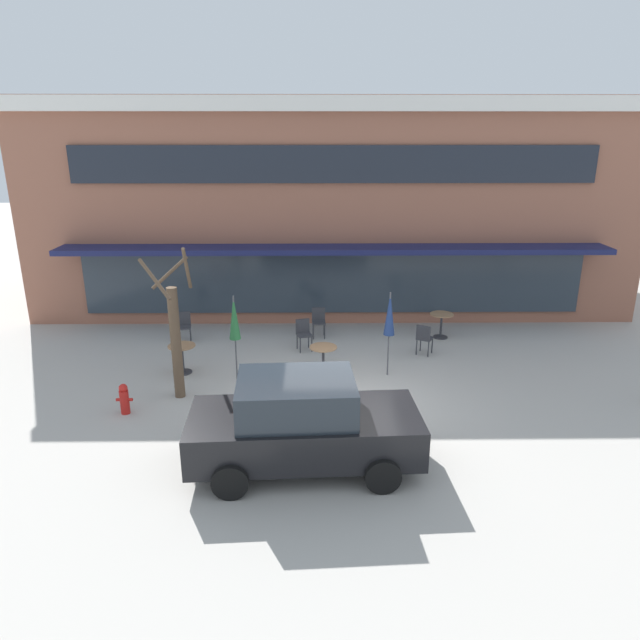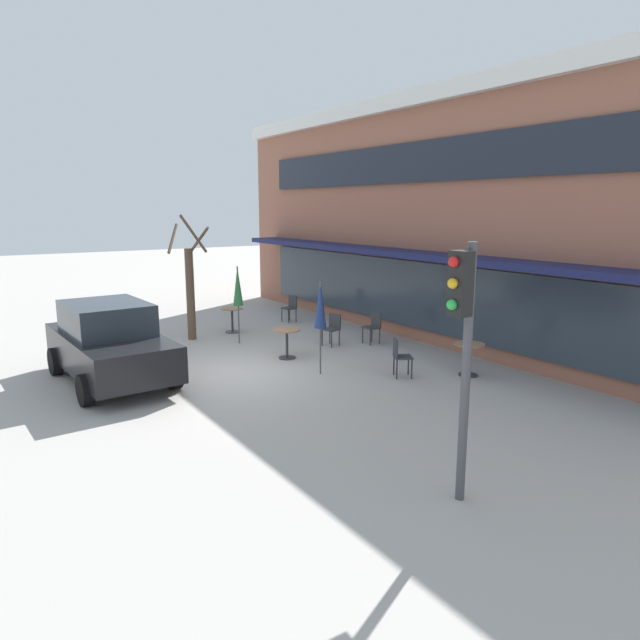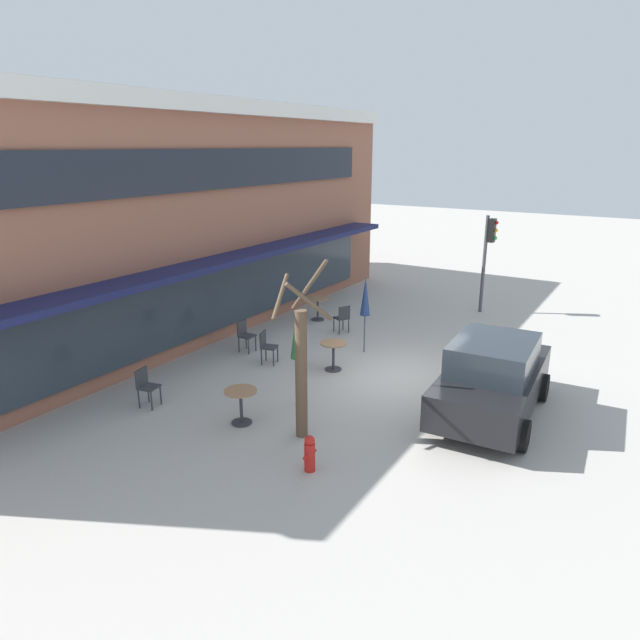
# 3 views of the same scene
# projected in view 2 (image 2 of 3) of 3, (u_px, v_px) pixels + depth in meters

# --- Properties ---
(ground_plane) EXTENTS (80.00, 80.00, 0.00)m
(ground_plane) POSITION_uv_depth(u_px,v_px,m) (227.00, 373.00, 13.32)
(ground_plane) COLOR #ADA8A0
(building_facade) EXTENTS (19.72, 9.10, 6.99)m
(building_facade) POSITION_uv_depth(u_px,v_px,m) (514.00, 217.00, 17.99)
(building_facade) COLOR #935B47
(building_facade) RESTS_ON ground
(cafe_table_near_wall) EXTENTS (0.70, 0.70, 0.76)m
(cafe_table_near_wall) POSITION_uv_depth(u_px,v_px,m) (469.00, 354.00, 13.03)
(cafe_table_near_wall) COLOR #333338
(cafe_table_near_wall) RESTS_ON ground
(cafe_table_streetside) EXTENTS (0.70, 0.70, 0.76)m
(cafe_table_streetside) POSITION_uv_depth(u_px,v_px,m) (287.00, 339.00, 14.53)
(cafe_table_streetside) COLOR #333338
(cafe_table_streetside) RESTS_ON ground
(cafe_table_by_tree) EXTENTS (0.70, 0.70, 0.76)m
(cafe_table_by_tree) POSITION_uv_depth(u_px,v_px,m) (232.00, 316.00, 17.58)
(cafe_table_by_tree) COLOR #333338
(cafe_table_by_tree) RESTS_ON ground
(patio_umbrella_green_folded) EXTENTS (0.28, 0.28, 2.20)m
(patio_umbrella_green_folded) POSITION_uv_depth(u_px,v_px,m) (238.00, 287.00, 15.93)
(patio_umbrella_green_folded) COLOR #4C4C51
(patio_umbrella_green_folded) RESTS_ON ground
(patio_umbrella_cream_folded) EXTENTS (0.28, 0.28, 2.20)m
(patio_umbrella_cream_folded) POSITION_uv_depth(u_px,v_px,m) (320.00, 305.00, 12.93)
(patio_umbrella_cream_folded) COLOR #4C4C51
(patio_umbrella_cream_folded) RESTS_ON ground
(cafe_chair_0) EXTENTS (0.41, 0.41, 0.89)m
(cafe_chair_0) POSITION_uv_depth(u_px,v_px,m) (373.00, 325.00, 16.15)
(cafe_chair_0) COLOR #333338
(cafe_chair_0) RESTS_ON ground
(cafe_chair_1) EXTENTS (0.54, 0.54, 0.89)m
(cafe_chair_1) POSITION_uv_depth(u_px,v_px,m) (400.00, 355.00, 12.92)
(cafe_chair_1) COLOR #333338
(cafe_chair_1) RESTS_ON ground
(cafe_chair_2) EXTENTS (0.50, 0.50, 0.89)m
(cafe_chair_2) POSITION_uv_depth(u_px,v_px,m) (332.00, 327.00, 15.91)
(cafe_chair_2) COLOR #333338
(cafe_chair_2) RESTS_ON ground
(cafe_chair_3) EXTENTS (0.47, 0.47, 0.89)m
(cafe_chair_3) POSITION_uv_depth(u_px,v_px,m) (291.00, 306.00, 19.22)
(cafe_chair_3) COLOR #333338
(cafe_chair_3) RESTS_ON ground
(parked_sedan) EXTENTS (4.29, 2.19, 1.76)m
(parked_sedan) POSITION_uv_depth(u_px,v_px,m) (110.00, 343.00, 12.55)
(parked_sedan) COLOR black
(parked_sedan) RESTS_ON ground
(street_tree) EXTENTS (1.10, 1.21, 3.62)m
(street_tree) POSITION_uv_depth(u_px,v_px,m) (190.00, 287.00, 16.45)
(street_tree) COLOR brown
(street_tree) RESTS_ON ground
(traffic_light_pole) EXTENTS (0.26, 0.44, 3.40)m
(traffic_light_pole) POSITION_uv_depth(u_px,v_px,m) (463.00, 331.00, 7.09)
(traffic_light_pole) COLOR #47474C
(traffic_light_pole) RESTS_ON ground
(fire_hydrant) EXTENTS (0.36, 0.20, 0.71)m
(fire_hydrant) POSITION_uv_depth(u_px,v_px,m) (153.00, 325.00, 17.06)
(fire_hydrant) COLOR red
(fire_hydrant) RESTS_ON ground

